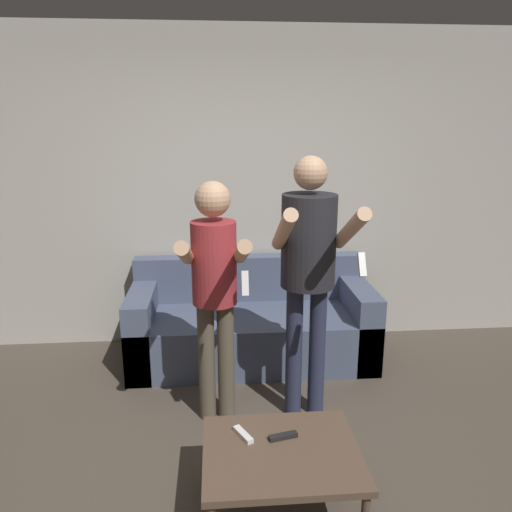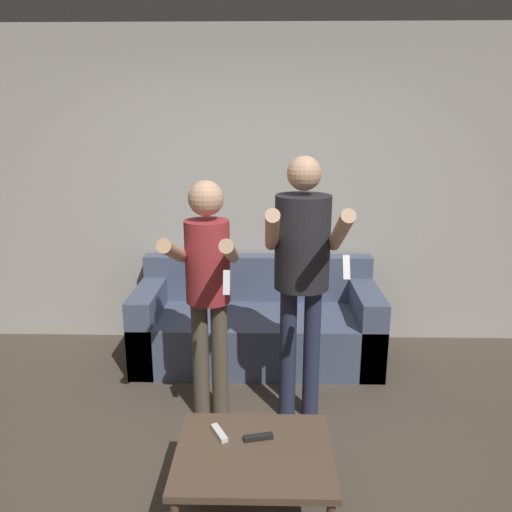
{
  "view_description": "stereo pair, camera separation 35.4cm",
  "coord_description": "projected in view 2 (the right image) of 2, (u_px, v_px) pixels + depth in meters",
  "views": [
    {
      "loc": [
        -0.22,
        -2.19,
        1.95
      ],
      "look_at": [
        0.07,
        1.22,
        1.01
      ],
      "focal_mm": 35.0,
      "sensor_mm": 36.0,
      "label": 1
    },
    {
      "loc": [
        0.14,
        -2.2,
        1.95
      ],
      "look_at": [
        0.07,
        1.22,
        1.01
      ],
      "focal_mm": 35.0,
      "sensor_mm": 36.0,
      "label": 2
    }
  ],
  "objects": [
    {
      "name": "ground_plane",
      "position": [
        238.0,
        501.0,
        2.64
      ],
      "size": [
        14.0,
        14.0,
        0.0
      ],
      "primitive_type": "plane",
      "color": "#4C4238"
    },
    {
      "name": "remote_near",
      "position": [
        258.0,
        438.0,
        2.53
      ],
      "size": [
        0.15,
        0.07,
        0.02
      ],
      "color": "black",
      "rests_on": "coffee_table"
    },
    {
      "name": "couch",
      "position": [
        257.0,
        326.0,
        4.18
      ],
      "size": [
        1.97,
        0.83,
        0.81
      ],
      "color": "#4C5670",
      "rests_on": "ground_plane"
    },
    {
      "name": "wall_back",
      "position": [
        250.0,
        191.0,
        4.32
      ],
      "size": [
        6.4,
        0.06,
        2.7
      ],
      "color": "#B7B2A8",
      "rests_on": "ground_plane"
    },
    {
      "name": "person_standing_left",
      "position": [
        208.0,
        278.0,
        3.14
      ],
      "size": [
        0.4,
        0.7,
        1.6
      ],
      "color": "brown",
      "rests_on": "ground_plane"
    },
    {
      "name": "coffee_table",
      "position": [
        254.0,
        458.0,
        2.46
      ],
      "size": [
        0.77,
        0.64,
        0.38
      ],
      "color": "brown",
      "rests_on": "ground_plane"
    },
    {
      "name": "remote_far",
      "position": [
        219.0,
        433.0,
        2.57
      ],
      "size": [
        0.1,
        0.15,
        0.02
      ],
      "color": "white",
      "rests_on": "coffee_table"
    },
    {
      "name": "person_standing_right",
      "position": [
        302.0,
        260.0,
        3.11
      ],
      "size": [
        0.47,
        0.72,
        1.74
      ],
      "color": "#282D47",
      "rests_on": "ground_plane"
    }
  ]
}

